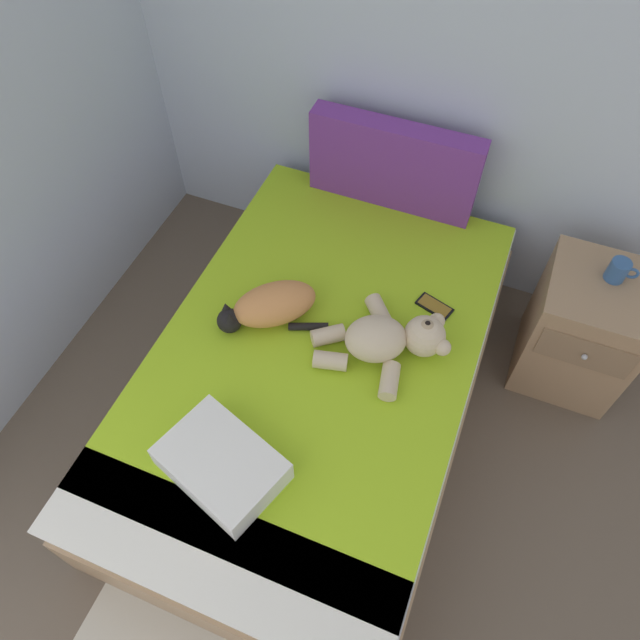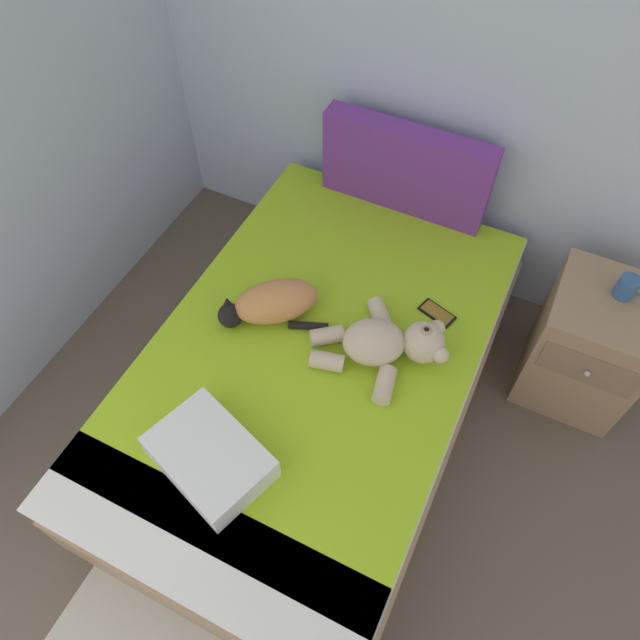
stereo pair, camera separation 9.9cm
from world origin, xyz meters
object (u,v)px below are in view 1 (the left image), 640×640
object	(u,v)px
throw_pillow	(222,464)
nightstand	(581,330)
patterned_cushion	(393,165)
cat	(270,306)
cell_phone	(434,306)
bed	(316,383)
mug	(619,271)
teddy_bear	(390,339)

from	to	relation	value
throw_pillow	nightstand	distance (m)	1.68
patterned_cushion	throw_pillow	xyz separation A→B (m)	(-0.11, -1.50, -0.15)
cat	cell_phone	distance (m)	0.68
bed	patterned_cushion	bearing A→B (deg)	89.72
mug	cell_phone	bearing A→B (deg)	-152.65
throw_pillow	nightstand	xyz separation A→B (m)	(1.11, 1.23, -0.26)
teddy_bear	throw_pillow	size ratio (longest dim) A/B	1.34
bed	nightstand	xyz separation A→B (m)	(1.00, 0.66, 0.05)
cat	cell_phone	xyz separation A→B (m)	(0.61, 0.29, -0.07)
patterned_cushion	teddy_bear	bearing A→B (deg)	-72.40
bed	teddy_bear	bearing A→B (deg)	22.59
teddy_bear	cell_phone	distance (m)	0.30
cat	teddy_bear	bearing A→B (deg)	2.70
cell_phone	nightstand	world-z (taller)	nightstand
cat	cell_phone	world-z (taller)	cat
bed	patterned_cushion	world-z (taller)	patterned_cushion
mug	bed	bearing A→B (deg)	-145.05
bed	throw_pillow	xyz separation A→B (m)	(-0.11, -0.57, 0.31)
cell_phone	nightstand	distance (m)	0.71
bed	nightstand	size ratio (longest dim) A/B	3.29
throw_pillow	bed	bearing A→B (deg)	79.40
cat	mug	size ratio (longest dim) A/B	3.52
mug	teddy_bear	bearing A→B (deg)	-141.45
cat	bed	bearing A→B (deg)	-20.68
patterned_cushion	cat	distance (m)	0.88
cell_phone	nightstand	bearing A→B (deg)	23.99
patterned_cushion	nightstand	bearing A→B (deg)	-14.85
cat	cell_phone	bearing A→B (deg)	25.91
bed	mug	world-z (taller)	mug
throw_pillow	mug	bearing A→B (deg)	48.73
patterned_cushion	nightstand	distance (m)	1.11
cell_phone	mug	xyz separation A→B (m)	(0.64, 0.33, 0.15)
patterned_cushion	cell_phone	xyz separation A→B (m)	(0.37, -0.54, -0.20)
cell_phone	mug	bearing A→B (deg)	27.35
patterned_cushion	cell_phone	distance (m)	0.69
throw_pillow	mug	distance (m)	1.71
teddy_bear	nightstand	bearing A→B (deg)	36.60
patterned_cushion	throw_pillow	bearing A→B (deg)	-94.27
cell_phone	throw_pillow	world-z (taller)	throw_pillow
throw_pillow	mug	xyz separation A→B (m)	(1.13, 1.29, 0.10)
cat	mug	distance (m)	1.40
cat	teddy_bear	distance (m)	0.49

